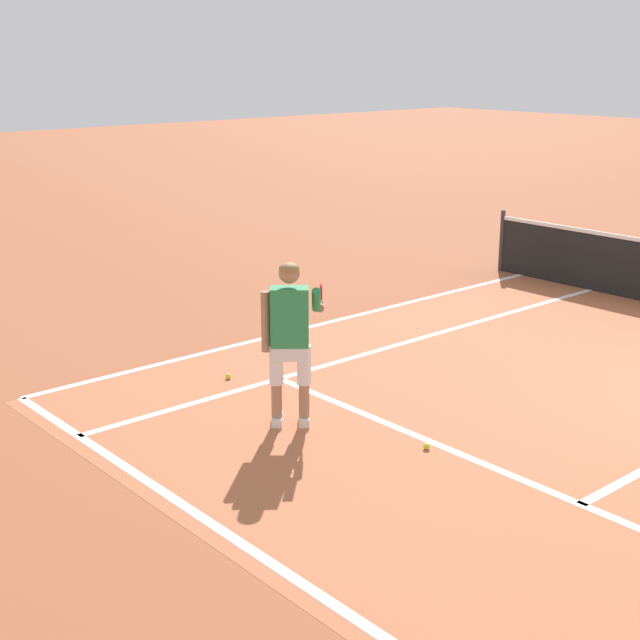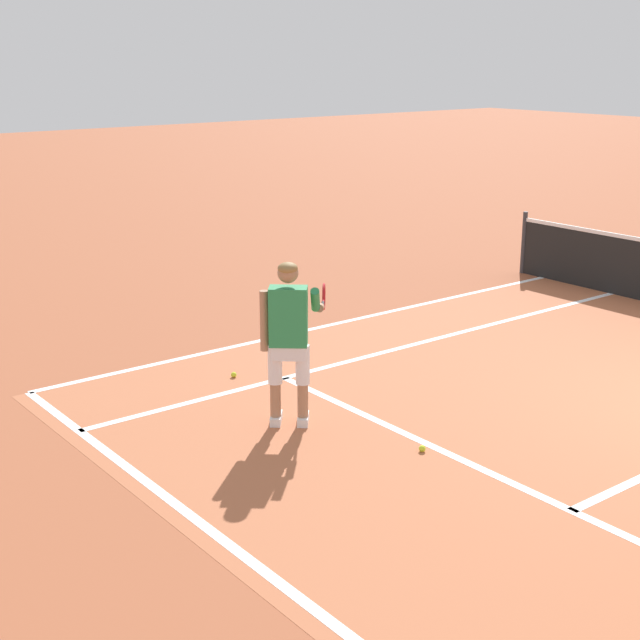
# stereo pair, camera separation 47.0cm
# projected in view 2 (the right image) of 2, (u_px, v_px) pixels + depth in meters

# --- Properties ---
(line_baseline) EXTENTS (10.98, 0.10, 0.01)m
(line_baseline) POSITION_uv_depth(u_px,v_px,m) (333.00, 623.00, 6.13)
(line_baseline) COLOR white
(line_baseline) RESTS_ON ground
(line_service) EXTENTS (8.23, 0.10, 0.01)m
(line_service) POSITION_uv_depth(u_px,v_px,m) (572.00, 511.00, 7.64)
(line_service) COLOR white
(line_service) RESTS_ON ground
(line_singles_left) EXTENTS (0.10, 8.96, 0.01)m
(line_singles_left) POSITION_uv_depth(u_px,v_px,m) (404.00, 347.00, 11.89)
(line_singles_left) COLOR white
(line_singles_left) RESTS_ON ground
(line_doubles_left) EXTENTS (0.10, 8.96, 0.01)m
(line_doubles_left) POSITION_uv_depth(u_px,v_px,m) (338.00, 323.00, 12.93)
(line_doubles_left) COLOR white
(line_doubles_left) RESTS_ON ground
(tennis_player) EXTENTS (0.80, 1.13, 1.71)m
(tennis_player) POSITION_uv_depth(u_px,v_px,m) (289.00, 332.00, 9.17)
(tennis_player) COLOR white
(tennis_player) RESTS_ON ground
(tennis_ball_near_feet) EXTENTS (0.07, 0.07, 0.07)m
(tennis_ball_near_feet) POSITION_uv_depth(u_px,v_px,m) (234.00, 375.00, 10.77)
(tennis_ball_near_feet) COLOR #CCE02D
(tennis_ball_near_feet) RESTS_ON ground
(tennis_ball_by_baseline) EXTENTS (0.07, 0.07, 0.07)m
(tennis_ball_by_baseline) POSITION_uv_depth(u_px,v_px,m) (422.00, 449.00, 8.76)
(tennis_ball_by_baseline) COLOR #CCE02D
(tennis_ball_by_baseline) RESTS_ON ground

